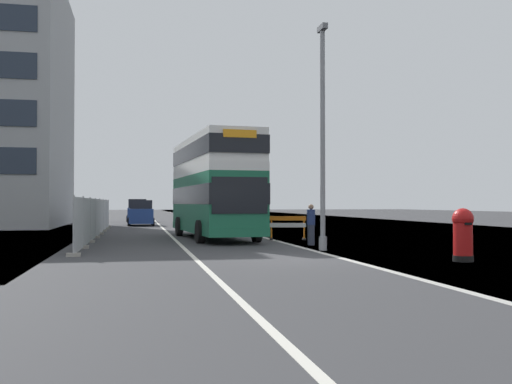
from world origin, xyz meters
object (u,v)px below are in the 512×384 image
double_decker_bus (214,186)px  car_oncoming_near (141,213)px  lamppost_foreground (323,144)px  red_pillar_postbox (463,232)px  roadworks_barrier (288,225)px  pedestrian_at_kerb (311,225)px  car_receding_mid (137,211)px

double_decker_bus → car_oncoming_near: size_ratio=2.36×
lamppost_foreground → red_pillar_postbox: (2.79, -4.73, -3.04)m
roadworks_barrier → car_oncoming_near: (-6.63, 19.69, 0.23)m
pedestrian_at_kerb → lamppost_foreground: bearing=-97.7°
lamppost_foreground → roadworks_barrier: (0.30, 6.20, -3.20)m
roadworks_barrier → lamppost_foreground: bearing=-92.8°
red_pillar_postbox → pedestrian_at_kerb: pedestrian_at_kerb is taller
car_oncoming_near → car_receding_mid: car_receding_mid is taller
double_decker_bus → red_pillar_postbox: size_ratio=6.58×
car_oncoming_near → car_receding_mid: 9.60m
car_receding_mid → pedestrian_at_kerb: size_ratio=2.29×
red_pillar_postbox → roadworks_barrier: 11.21m
red_pillar_postbox → roadworks_barrier: red_pillar_postbox is taller
lamppost_foreground → pedestrian_at_kerb: (0.36, 2.65, -3.05)m
roadworks_barrier → car_receding_mid: (-6.89, 29.29, 0.28)m
lamppost_foreground → car_receding_mid: lamppost_foreground is taller
red_pillar_postbox → lamppost_foreground: bearing=120.5°
car_oncoming_near → car_receding_mid: bearing=91.6°
red_pillar_postbox → car_receding_mid: 41.30m
car_oncoming_near → pedestrian_at_kerb: bearing=-74.0°
car_receding_mid → double_decker_bus: bearing=-82.6°
double_decker_bus → pedestrian_at_kerb: double_decker_bus is taller
lamppost_foreground → roadworks_barrier: lamppost_foreground is taller
roadworks_barrier → pedestrian_at_kerb: (0.06, -3.55, 0.15)m
pedestrian_at_kerb → double_decker_bus: bearing=122.8°
double_decker_bus → pedestrian_at_kerb: 6.41m
red_pillar_postbox → car_receding_mid: bearing=103.1°
lamppost_foreground → car_oncoming_near: lamppost_foreground is taller
double_decker_bus → red_pillar_postbox: double_decker_bus is taller
roadworks_barrier → car_oncoming_near: car_oncoming_near is taller
lamppost_foreground → roadworks_barrier: bearing=87.2°
red_pillar_postbox → car_receding_mid: size_ratio=0.41×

